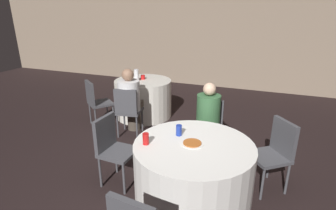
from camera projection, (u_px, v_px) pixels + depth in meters
name	position (u px, v px, depth m)	size (l,w,h in m)	color
ground_plane	(175.00, 192.00, 3.17)	(16.00, 16.00, 0.00)	black
wall_back	(237.00, 37.00, 6.96)	(16.00, 0.06, 2.80)	gray
table_near	(193.00, 175.00, 2.86)	(1.28, 1.28, 0.75)	white
table_far	(143.00, 98.00, 5.36)	(1.14, 1.14, 0.75)	white
chair_near_northeast	(276.00, 149.00, 3.09)	(0.56, 0.56, 0.87)	#47474C
chair_near_north	(208.00, 125.00, 3.75)	(0.43, 0.43, 0.87)	#47474C
chair_near_west	(112.00, 144.00, 3.20)	(0.42, 0.42, 0.87)	#47474C
chair_far_south	(128.00, 108.00, 4.40)	(0.47, 0.47, 0.87)	#47474C
chair_far_southwest	(96.00, 99.00, 4.82)	(0.56, 0.56, 0.87)	#47474C
person_green_jacket	(207.00, 125.00, 3.58)	(0.33, 0.50, 1.17)	#282828
person_white_shirt	(130.00, 100.00, 4.51)	(0.41, 0.52, 1.17)	#4C4238
pizza_plate_near	(192.00, 143.00, 2.74)	(0.24, 0.24, 0.02)	white
soda_can_blue	(179.00, 130.00, 2.91)	(0.07, 0.07, 0.12)	#1E38A5
soda_can_red	(146.00, 139.00, 2.71)	(0.07, 0.07, 0.12)	red
bottle_far	(136.00, 75.00, 5.15)	(0.09, 0.09, 0.23)	white
cup_far	(143.00, 77.00, 5.30)	(0.09, 0.09, 0.09)	red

